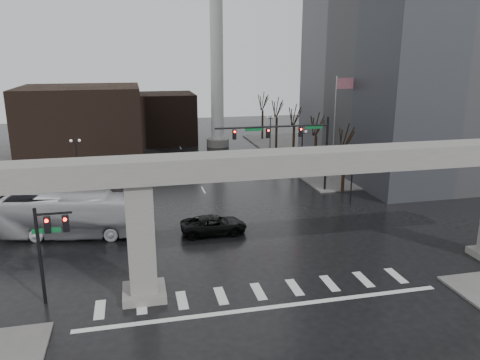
% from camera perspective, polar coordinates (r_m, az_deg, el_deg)
% --- Properties ---
extents(ground, '(160.00, 160.00, 0.00)m').
position_cam_1_polar(ground, '(31.06, 1.76, -12.56)').
color(ground, black).
rests_on(ground, ground).
extents(sidewalk_ne, '(28.00, 36.00, 0.15)m').
position_cam_1_polar(sidewalk_ne, '(72.20, 14.61, 3.28)').
color(sidewalk_ne, slate).
rests_on(sidewalk_ne, ground).
extents(elevated_guideway, '(48.00, 2.60, 8.70)m').
position_cam_1_polar(elevated_guideway, '(28.84, 4.31, -0.08)').
color(elevated_guideway, gray).
rests_on(elevated_guideway, ground).
extents(building_far_left, '(16.00, 14.00, 10.00)m').
position_cam_1_polar(building_far_left, '(69.54, -18.70, 6.65)').
color(building_far_left, black).
rests_on(building_far_left, ground).
extents(building_far_mid, '(10.00, 10.00, 8.00)m').
position_cam_1_polar(building_far_mid, '(79.40, -9.28, 7.51)').
color(building_far_mid, black).
rests_on(building_far_mid, ground).
extents(smokestack, '(3.60, 3.60, 30.00)m').
position_cam_1_polar(smokestack, '(73.71, -2.85, 14.39)').
color(smokestack, silver).
rests_on(smokestack, ground).
extents(signal_mast_arm, '(12.12, 0.43, 8.00)m').
position_cam_1_polar(signal_mast_arm, '(48.87, 6.46, 4.98)').
color(signal_mast_arm, black).
rests_on(signal_mast_arm, ground).
extents(signal_left_pole, '(2.30, 0.30, 6.00)m').
position_cam_1_polar(signal_left_pole, '(29.44, -22.34, -6.68)').
color(signal_left_pole, black).
rests_on(signal_left_pole, ground).
extents(flagpole_assembly, '(2.06, 0.12, 12.00)m').
position_cam_1_polar(flagpole_assembly, '(53.89, 11.77, 7.55)').
color(flagpole_assembly, silver).
rests_on(flagpole_assembly, ground).
extents(lamp_right_0, '(1.22, 0.32, 5.11)m').
position_cam_1_polar(lamp_right_0, '(46.78, 13.53, 1.23)').
color(lamp_right_0, black).
rests_on(lamp_right_0, ground).
extents(lamp_right_1, '(1.22, 0.32, 5.11)m').
position_cam_1_polar(lamp_right_1, '(59.32, 7.58, 4.45)').
color(lamp_right_1, black).
rests_on(lamp_right_1, ground).
extents(lamp_right_2, '(1.22, 0.32, 5.11)m').
position_cam_1_polar(lamp_right_2, '(72.40, 3.71, 6.51)').
color(lamp_right_2, black).
rests_on(lamp_right_2, ground).
extents(lamp_left_0, '(1.22, 0.32, 5.11)m').
position_cam_1_polar(lamp_left_0, '(42.50, -21.20, -0.81)').
color(lamp_left_0, black).
rests_on(lamp_left_0, ground).
extents(lamp_left_1, '(1.22, 0.32, 5.11)m').
position_cam_1_polar(lamp_left_1, '(56.01, -19.33, 3.07)').
color(lamp_left_1, black).
rests_on(lamp_left_1, ground).
extents(lamp_left_2, '(1.22, 0.32, 5.11)m').
position_cam_1_polar(lamp_left_2, '(69.72, -18.18, 5.44)').
color(lamp_left_2, black).
rests_on(lamp_left_2, ground).
extents(tree_right_0, '(1.09, 1.58, 7.50)m').
position_cam_1_polar(tree_right_0, '(50.88, 12.55, 1.61)').
color(tree_right_0, black).
rests_on(tree_right_0, ground).
extents(tree_right_1, '(1.09, 1.61, 7.67)m').
position_cam_1_polar(tree_right_1, '(58.00, 9.20, 3.51)').
color(tree_right_1, black).
rests_on(tree_right_1, ground).
extents(tree_right_2, '(1.10, 1.63, 7.85)m').
position_cam_1_polar(tree_right_2, '(65.33, 6.58, 4.99)').
color(tree_right_2, black).
rests_on(tree_right_2, ground).
extents(tree_right_3, '(1.11, 1.66, 8.02)m').
position_cam_1_polar(tree_right_3, '(72.79, 4.49, 6.15)').
color(tree_right_3, black).
rests_on(tree_right_3, ground).
extents(tree_right_4, '(1.12, 1.69, 8.19)m').
position_cam_1_polar(tree_right_4, '(80.36, 2.78, 7.09)').
color(tree_right_4, black).
rests_on(tree_right_4, ground).
extents(pickup_truck, '(5.43, 2.51, 1.51)m').
position_cam_1_polar(pickup_truck, '(38.81, -3.22, -5.48)').
color(pickup_truck, black).
rests_on(pickup_truck, ground).
extents(city_bus, '(13.15, 5.44, 3.57)m').
position_cam_1_polar(city_bus, '(40.31, -19.82, -4.04)').
color(city_bus, silver).
rests_on(city_bus, ground).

